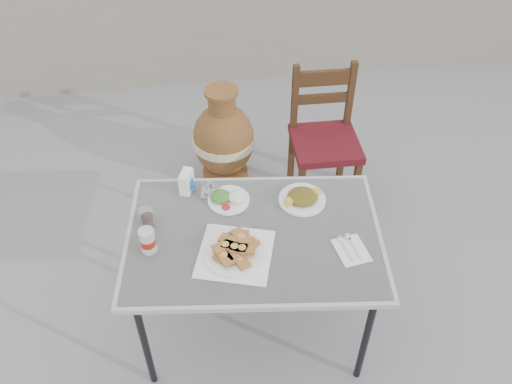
{
  "coord_description": "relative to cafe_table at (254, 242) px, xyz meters",
  "views": [
    {
      "loc": [
        -0.34,
        -1.53,
        2.41
      ],
      "look_at": [
        -0.11,
        0.08,
        0.88
      ],
      "focal_mm": 38.0,
      "sensor_mm": 36.0,
      "label": 1
    }
  ],
  "objects": [
    {
      "name": "terracotta_urn",
      "position": [
        -0.03,
        1.14,
        -0.31
      ],
      "size": [
        0.39,
        0.39,
        0.69
      ],
      "color": "brown",
      "rests_on": "ground"
    },
    {
      "name": "cutlery_napkin",
      "position": [
        0.39,
        -0.14,
        0.05
      ],
      "size": [
        0.15,
        0.18,
        0.01
      ],
      "rotation": [
        0.0,
        0.0,
        0.16
      ],
      "color": "white",
      "rests_on": "cafe_table"
    },
    {
      "name": "cola_glass",
      "position": [
        -0.45,
        0.12,
        0.09
      ],
      "size": [
        0.06,
        0.06,
        0.09
      ],
      "color": "white",
      "rests_on": "cafe_table"
    },
    {
      "name": "salad_chopped_plate",
      "position": [
        0.25,
        0.18,
        0.07
      ],
      "size": [
        0.22,
        0.22,
        0.05
      ],
      "color": "white",
      "rests_on": "cafe_table"
    },
    {
      "name": "cafe_table",
      "position": [
        0.0,
        0.0,
        0.0
      ],
      "size": [
        1.19,
        0.87,
        0.68
      ],
      "rotation": [
        0.0,
        0.0,
        -0.11
      ],
      "color": "black",
      "rests_on": "ground"
    },
    {
      "name": "condiment_caddy",
      "position": [
        -0.16,
        0.28,
        0.07
      ],
      "size": [
        0.1,
        0.08,
        0.07
      ],
      "rotation": [
        0.0,
        0.0,
        -0.14
      ],
      "color": "silver",
      "rests_on": "cafe_table"
    },
    {
      "name": "napkin_holder",
      "position": [
        -0.27,
        0.32,
        0.1
      ],
      "size": [
        0.08,
        0.1,
        0.11
      ],
      "rotation": [
        0.0,
        0.0,
        -0.36
      ],
      "color": "white",
      "rests_on": "cafe_table"
    },
    {
      "name": "salad_rice_plate",
      "position": [
        -0.09,
        0.22,
        0.07
      ],
      "size": [
        0.19,
        0.19,
        0.05
      ],
      "color": "white",
      "rests_on": "cafe_table"
    },
    {
      "name": "soda_can",
      "position": [
        -0.45,
        -0.03,
        0.11
      ],
      "size": [
        0.07,
        0.07,
        0.12
      ],
      "color": "silver",
      "rests_on": "cafe_table"
    },
    {
      "name": "pide_plate",
      "position": [
        -0.09,
        -0.1,
        0.08
      ],
      "size": [
        0.38,
        0.38,
        0.06
      ],
      "rotation": [
        0.0,
        0.0,
        -0.29
      ],
      "color": "white",
      "rests_on": "cafe_table"
    },
    {
      "name": "ground",
      "position": [
        0.12,
        -0.03,
        -0.63
      ],
      "size": [
        80.0,
        80.0,
        0.0
      ],
      "primitive_type": "plane",
      "color": "slate",
      "rests_on": "ground"
    },
    {
      "name": "back_wall",
      "position": [
        0.12,
        2.47,
        -0.03
      ],
      "size": [
        6.0,
        0.25,
        1.2
      ],
      "primitive_type": "cube",
      "color": "gray",
      "rests_on": "ground"
    },
    {
      "name": "chair",
      "position": [
        0.55,
        0.91,
        -0.18
      ],
      "size": [
        0.39,
        0.39,
        0.87
      ],
      "rotation": [
        0.0,
        0.0,
        -0.02
      ],
      "color": "#351B0E",
      "rests_on": "ground"
    }
  ]
}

